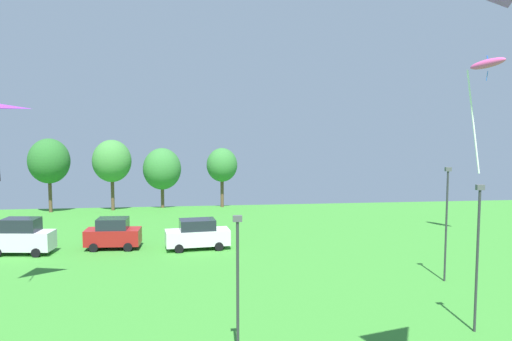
% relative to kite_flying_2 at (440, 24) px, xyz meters
% --- Properties ---
extents(kite_flying_2, '(3.08, 3.54, 4.58)m').
position_rel_kite_flying_2_xyz_m(kite_flying_2, '(0.00, 0.00, 0.00)').
color(kite_flying_2, purple).
extents(kite_flying_3, '(1.97, 2.97, 1.89)m').
position_rel_kite_flying_2_xyz_m(kite_flying_3, '(15.12, 24.04, 1.42)').
color(kite_flying_3, '#E54C93').
extents(parked_car_leftmost, '(4.63, 2.42, 2.60)m').
position_rel_kite_flying_2_xyz_m(parked_car_leftmost, '(-19.32, 24.80, -11.14)').
color(parked_car_leftmost, silver).
rests_on(parked_car_leftmost, ground).
extents(parked_car_second_from_left, '(4.10, 2.27, 2.32)m').
position_rel_kite_flying_2_xyz_m(parked_car_second_from_left, '(-13.04, 25.69, -11.26)').
color(parked_car_second_from_left, maroon).
rests_on(parked_car_second_from_left, ground).
extents(parked_car_third_from_left, '(4.89, 2.46, 2.24)m').
position_rel_kite_flying_2_xyz_m(parked_car_third_from_left, '(-6.77, 24.86, -11.29)').
color(parked_car_third_from_left, silver).
rests_on(parked_car_third_from_left, ground).
extents(light_post_0, '(0.36, 0.20, 6.86)m').
position_rel_kite_flying_2_xyz_m(light_post_0, '(7.87, 15.12, -8.57)').
color(light_post_0, '#2D2D33').
rests_on(light_post_0, ground).
extents(light_post_1, '(0.36, 0.20, 6.78)m').
position_rel_kite_flying_2_xyz_m(light_post_1, '(5.69, 7.62, -8.61)').
color(light_post_1, '#2D2D33').
rests_on(light_post_1, ground).
extents(light_post_2, '(0.36, 0.20, 5.95)m').
position_rel_kite_flying_2_xyz_m(light_post_2, '(-5.34, 5.81, -9.04)').
color(light_post_2, '#2D2D33').
rests_on(light_post_2, ground).
extents(treeline_tree_0, '(4.22, 4.22, 7.65)m').
position_rel_kite_flying_2_xyz_m(treeline_tree_0, '(-21.77, 42.55, -7.10)').
color(treeline_tree_0, brown).
rests_on(treeline_tree_0, ground).
extents(treeline_tree_1, '(4.05, 4.05, 7.46)m').
position_rel_kite_flying_2_xyz_m(treeline_tree_1, '(-15.53, 43.03, -7.19)').
color(treeline_tree_1, brown).
rests_on(treeline_tree_1, ground).
extents(treeline_tree_2, '(4.10, 4.10, 6.50)m').
position_rel_kite_flying_2_xyz_m(treeline_tree_2, '(-10.38, 44.10, -8.18)').
color(treeline_tree_2, brown).
rests_on(treeline_tree_2, ground).
extents(treeline_tree_3, '(3.35, 3.35, 6.48)m').
position_rel_kite_flying_2_xyz_m(treeline_tree_3, '(-3.91, 43.75, -7.80)').
color(treeline_tree_3, brown).
rests_on(treeline_tree_3, ground).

